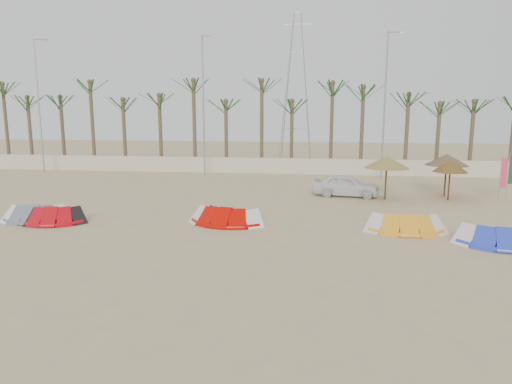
# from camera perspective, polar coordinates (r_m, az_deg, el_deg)

# --- Properties ---
(ground) EXTENTS (120.00, 120.00, 0.00)m
(ground) POSITION_cam_1_polar(r_m,az_deg,el_deg) (17.03, -2.59, -7.91)
(ground) COLOR tan
(ground) RESTS_ON ground
(boundary_wall) EXTENTS (60.00, 0.30, 1.30)m
(boundary_wall) POSITION_cam_1_polar(r_m,az_deg,el_deg) (38.32, 3.04, 3.29)
(boundary_wall) COLOR beige
(boundary_wall) RESTS_ON ground
(palm_line) EXTENTS (52.00, 4.00, 7.70)m
(palm_line) POSITION_cam_1_polar(r_m,az_deg,el_deg) (39.50, 4.27, 11.90)
(palm_line) COLOR brown
(palm_line) RESTS_ON ground
(lamp_a) EXTENTS (1.25, 0.14, 11.00)m
(lamp_a) POSITION_cam_1_polar(r_m,az_deg,el_deg) (42.54, -25.48, 9.92)
(lamp_a) COLOR #A5A8AD
(lamp_a) RESTS_ON ground
(lamp_b) EXTENTS (1.25, 0.14, 11.00)m
(lamp_b) POSITION_cam_1_polar(r_m,az_deg,el_deg) (36.99, -6.55, 10.93)
(lamp_b) COLOR #A5A8AD
(lamp_b) RESTS_ON ground
(lamp_c) EXTENTS (1.25, 0.14, 11.00)m
(lamp_c) POSITION_cam_1_polar(r_m,az_deg,el_deg) (36.31, 15.85, 10.63)
(lamp_c) COLOR #A5A8AD
(lamp_c) RESTS_ON ground
(pylon) EXTENTS (3.00, 3.00, 14.00)m
(pylon) POSITION_cam_1_polar(r_m,az_deg,el_deg) (44.29, 4.91, 3.36)
(pylon) COLOR #A5A8AD
(pylon) RESTS_ON ground
(kite_grey) EXTENTS (3.30, 1.94, 0.90)m
(kite_grey) POSITION_cam_1_polar(r_m,az_deg,el_deg) (24.51, -25.56, -2.26)
(kite_grey) COLOR slate
(kite_grey) RESTS_ON ground
(kite_red_left) EXTENTS (3.19, 2.01, 0.90)m
(kite_red_left) POSITION_cam_1_polar(r_m,az_deg,el_deg) (23.67, -23.71, -2.54)
(kite_red_left) COLOR red
(kite_red_left) RESTS_ON ground
(kite_red_mid) EXTENTS (3.22, 2.11, 0.90)m
(kite_red_mid) POSITION_cam_1_polar(r_m,az_deg,el_deg) (21.56, -3.41, -2.86)
(kite_red_mid) COLOR red
(kite_red_mid) RESTS_ON ground
(kite_red_right) EXTENTS (3.72, 2.09, 0.90)m
(kite_red_right) POSITION_cam_1_polar(r_m,az_deg,el_deg) (21.64, -3.70, -2.80)
(kite_red_right) COLOR #C70800
(kite_red_right) RESTS_ON ground
(kite_orange) EXTENTS (3.40, 1.59, 0.90)m
(kite_orange) POSITION_cam_1_polar(r_m,az_deg,el_deg) (21.26, 18.09, -3.54)
(kite_orange) COLOR #FF9F20
(kite_orange) RESTS_ON ground
(kite_blue) EXTENTS (3.81, 2.11, 0.90)m
(kite_blue) POSITION_cam_1_polar(r_m,az_deg,el_deg) (20.63, 28.40, -4.70)
(kite_blue) COLOR blue
(kite_blue) RESTS_ON ground
(parasol_left) EXTENTS (2.63, 2.63, 2.60)m
(parasol_left) POSITION_cam_1_polar(r_m,az_deg,el_deg) (28.02, 16.03, 3.60)
(parasol_left) COLOR #4C331E
(parasol_left) RESTS_ON ground
(parasol_mid) EXTENTS (2.00, 2.00, 2.38)m
(parasol_mid) POSITION_cam_1_polar(r_m,az_deg,el_deg) (29.12, 23.14, 2.98)
(parasol_mid) COLOR #4C331E
(parasol_mid) RESTS_ON ground
(parasol_right) EXTENTS (2.57, 2.57, 2.64)m
(parasol_right) POSITION_cam_1_polar(r_m,az_deg,el_deg) (30.26, 22.74, 3.74)
(parasol_right) COLOR #4C331E
(parasol_right) RESTS_ON ground
(flag_pink) EXTENTS (0.44, 0.13, 2.72)m
(flag_pink) POSITION_cam_1_polar(r_m,az_deg,el_deg) (30.11, 28.54, 1.97)
(flag_pink) COLOR #A5A8AD
(flag_pink) RESTS_ON ground
(flag_green) EXTENTS (0.44, 0.17, 2.72)m
(flag_green) POSITION_cam_1_polar(r_m,az_deg,el_deg) (31.87, 29.30, 2.31)
(flag_green) COLOR #A5A8AD
(flag_green) RESTS_ON ground
(car) EXTENTS (4.23, 2.19, 1.38)m
(car) POSITION_cam_1_polar(r_m,az_deg,el_deg) (28.75, 11.20, 0.84)
(car) COLOR white
(car) RESTS_ON ground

